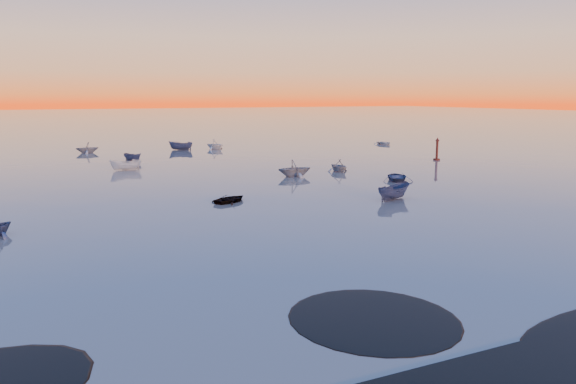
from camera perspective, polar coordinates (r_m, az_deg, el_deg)
ground at (r=119.36m, az=-16.56°, el=4.85°), size 600.00×600.00×0.00m
mud_lobes at (r=26.78m, az=22.13°, el=-11.56°), size 140.00×6.00×0.07m
moored_fleet at (r=73.57m, az=-10.60°, el=2.26°), size 124.00×58.00×1.20m
boat_near_center at (r=52.47m, az=10.66°, el=-0.74°), size 2.92×4.50×1.44m
boat_near_right at (r=70.77m, az=5.17°, el=2.09°), size 3.52×1.82×1.19m
channel_marker at (r=85.75m, az=14.90°, el=4.06°), size 0.97×0.97×3.44m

